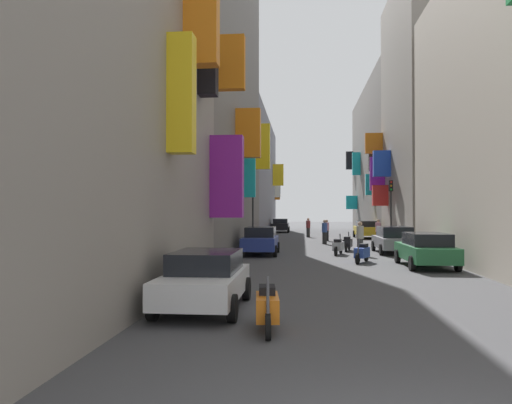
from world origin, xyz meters
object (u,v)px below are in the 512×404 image
Objects in this scene: pedestrian_crossing at (360,238)px; scooter_black at (348,243)px; scooter_orange at (267,307)px; pedestrian_far_away at (378,231)px; pedestrian_near_left at (325,232)px; traffic_light_near_corner at (391,201)px; scooter_silver at (338,246)px; scooter_blue at (362,253)px; pedestrian_near_right at (327,230)px; traffic_light_far_corner at (253,204)px; pedestrian_mid_street at (308,228)px; parked_car_black at (280,225)px; parked_car_yellow at (366,229)px; parked_car_blue at (260,240)px; parked_car_grey at (394,239)px; parked_car_white at (205,278)px; parked_car_green at (426,249)px.

scooter_black is at bearing 98.72° from pedestrian_crossing.
pedestrian_far_away is at bearing 76.87° from scooter_orange.
pedestrian_near_left is 0.39× the size of traffic_light_near_corner.
scooter_silver is 1.04× the size of scooter_blue.
traffic_light_near_corner reaches higher than pedestrian_near_right.
scooter_blue is 0.43× the size of traffic_light_far_corner.
scooter_orange is at bearing -92.01° from pedestrian_mid_street.
pedestrian_far_away is (4.93, -7.85, 0.02)m from pedestrian_mid_street.
parked_car_black is at bearing 113.74° from traffic_light_near_corner.
scooter_silver is 10.10m from pedestrian_far_away.
scooter_black is at bearing -78.33° from parked_car_black.
parked_car_yellow is at bearing 78.50° from scooter_black.
traffic_light_far_corner reaches higher than pedestrian_near_left.
parked_car_blue is 2.11× the size of scooter_black.
parked_car_black is at bearing 106.23° from parked_car_grey.
traffic_light_near_corner reaches higher than parked_car_black.
parked_car_grey is 2.58× the size of pedestrian_mid_street.
parked_car_grey is at bearing 72.40° from scooter_orange.
parked_car_white reaches higher than scooter_black.
pedestrian_near_right is at bearing 94.46° from scooter_black.
parked_car_grey reaches higher than scooter_orange.
scooter_silver is at bearing 74.05° from parked_car_white.
parked_car_grey is 2.56× the size of pedestrian_near_left.
pedestrian_far_away is at bearing 14.79° from pedestrian_near_left.
parked_car_green is 2.68× the size of pedestrian_near_right.
parked_car_white is 0.90× the size of traffic_light_near_corner.
scooter_silver is at bearing 101.43° from scooter_blue.
parked_car_green is 2.52× the size of scooter_blue.
traffic_light_far_corner is at bearing 101.28° from parked_car_blue.
parked_car_grey is at bearing -27.28° from scooter_black.
parked_car_green is at bearing -91.14° from pedestrian_far_away.
scooter_silver is 0.45× the size of traffic_light_far_corner.
traffic_light_far_corner is at bearing 141.59° from scooter_silver.
parked_car_grey is 2.46× the size of pedestrian_crossing.
parked_car_black is at bearing 99.11° from scooter_silver.
scooter_silver and scooter_blue have the same top height.
parked_car_green is at bearing -35.06° from parked_car_blue.
parked_car_blue is 5.31m from pedestrian_crossing.
pedestrian_mid_street is (1.20, 34.14, 0.39)m from scooter_orange.
pedestrian_crossing is at bearing -7.91° from scooter_silver.
pedestrian_near_left is at bearing 95.30° from scooter_blue.
scooter_black is at bearing -13.99° from traffic_light_far_corner.
traffic_light_near_corner is at bearing -70.68° from pedestrian_far_away.
parked_car_white is at bearing -110.11° from pedestrian_crossing.
scooter_black is (4.97, 17.41, -0.27)m from parked_car_white.
parked_car_yellow is at bearing 48.90° from pedestrian_near_right.
parked_car_green is 12.04m from parked_car_white.
scooter_black is at bearing -101.50° from parked_car_yellow.
scooter_silver is 12.16m from pedestrian_near_right.
scooter_blue is at bearing -84.09° from pedestrian_mid_street.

